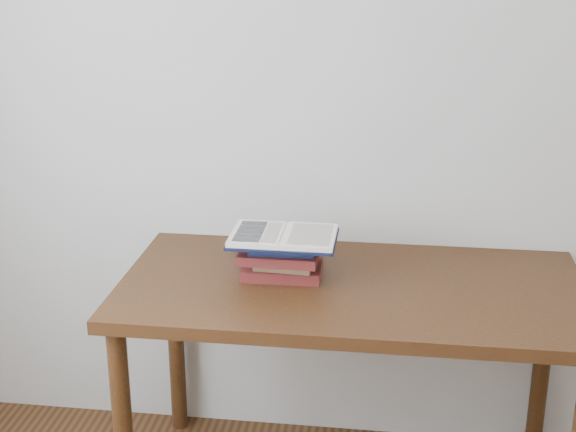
# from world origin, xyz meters

# --- Properties ---
(room_shell) EXTENTS (3.54, 3.54, 2.62)m
(room_shell) POSITION_xyz_m (-0.08, 0.01, 1.63)
(room_shell) COLOR silver
(room_shell) RESTS_ON ground
(desk) EXTENTS (1.47, 0.73, 0.79)m
(desk) POSITION_xyz_m (-0.05, 1.38, 0.69)
(desk) COLOR #402B10
(desk) RESTS_ON ground
(book_stack) EXTENTS (0.26, 0.20, 0.13)m
(book_stack) POSITION_xyz_m (-0.27, 1.40, 0.85)
(book_stack) COLOR maroon
(book_stack) RESTS_ON desk
(open_book) EXTENTS (0.34, 0.23, 0.03)m
(open_book) POSITION_xyz_m (-0.27, 1.40, 0.93)
(open_book) COLOR black
(open_book) RESTS_ON book_stack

